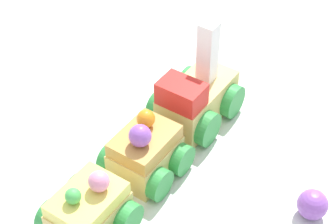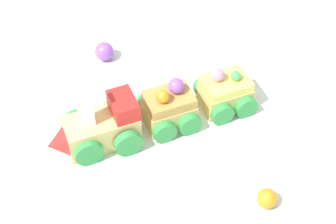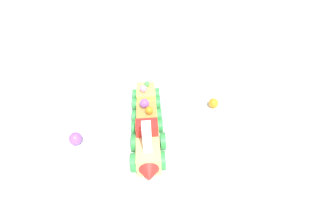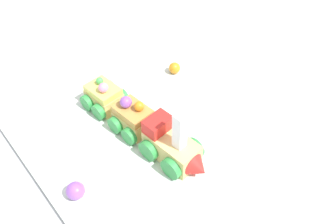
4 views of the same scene
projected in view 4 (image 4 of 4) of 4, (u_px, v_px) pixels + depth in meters
The scene contains 7 objects.
ground_plane at pixel (158, 129), 0.62m from camera, with size 10.00×10.00×0.00m, color #B2B2B7.
display_board at pixel (158, 126), 0.62m from camera, with size 0.75×0.45×0.01m, color silver.
cake_train_locomotive at pixel (174, 148), 0.54m from camera, with size 0.12×0.08×0.11m.
cake_car_caramel at pixel (133, 118), 0.59m from camera, with size 0.07×0.08×0.07m.
cake_car_lemon at pixel (104, 97), 0.63m from camera, with size 0.07×0.08×0.07m.
gumball_purple at pixel (75, 191), 0.50m from camera, with size 0.03×0.03×0.03m, color #9956C6.
gumball_orange at pixel (174, 68), 0.71m from camera, with size 0.02×0.02×0.02m, color orange.
Camera 4 is at (0.32, -0.26, 0.46)m, focal length 35.00 mm.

